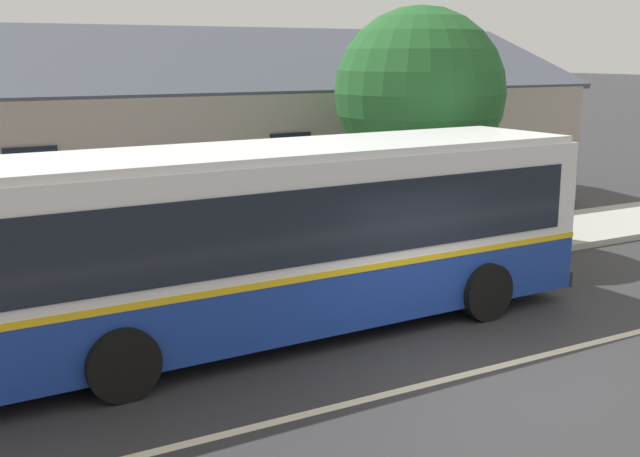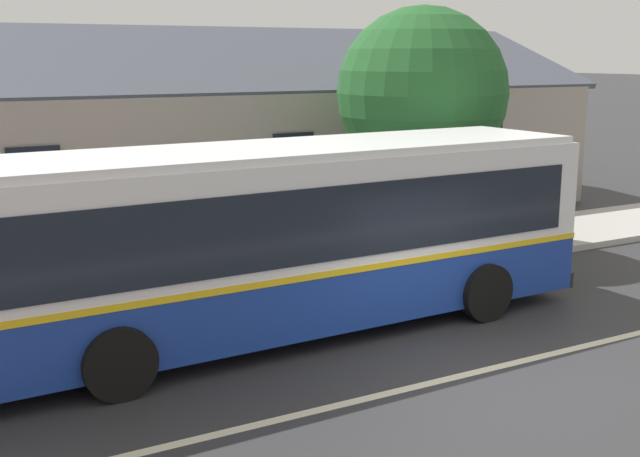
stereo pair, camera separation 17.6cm
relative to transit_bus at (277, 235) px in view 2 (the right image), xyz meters
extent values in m
plane|color=#2D2D30|center=(1.82, -2.90, -1.64)|extent=(300.00, 300.00, 0.00)
cube|color=#ADAAA3|center=(1.82, 3.10, -1.57)|extent=(60.00, 3.00, 0.15)
cube|color=beige|center=(1.82, -2.90, -1.64)|extent=(60.00, 0.16, 0.01)
cube|color=gray|center=(0.46, 10.99, 0.12)|extent=(26.21, 9.43, 3.52)
cube|color=#424751|center=(0.46, 8.64, 2.70)|extent=(26.81, 4.77, 1.81)
cube|color=#424751|center=(0.46, 13.35, 2.70)|extent=(26.81, 4.77, 1.81)
cube|color=black|center=(-2.60, 6.25, 0.29)|extent=(1.10, 0.06, 1.30)
cube|color=black|center=(3.52, 6.25, 0.29)|extent=(1.10, 0.06, 1.30)
cube|color=black|center=(9.63, 6.25, 0.29)|extent=(1.10, 0.06, 1.30)
cube|color=#4C3323|center=(4.39, 6.25, -0.59)|extent=(1.00, 0.06, 2.10)
cube|color=navy|center=(-0.02, 0.00, -0.90)|extent=(10.88, 2.78, 0.93)
cube|color=gold|center=(-0.02, 0.00, -0.38)|extent=(10.90, 2.80, 0.10)
cube|color=white|center=(-0.02, 0.00, 0.48)|extent=(10.88, 2.78, 1.62)
cube|color=white|center=(-0.02, 0.00, 1.35)|extent=(10.66, 2.65, 0.12)
cube|color=black|center=(-0.05, 1.26, 0.38)|extent=(9.95, 0.29, 1.12)
cube|color=black|center=(0.02, -1.27, 0.38)|extent=(9.95, 0.29, 1.12)
cube|color=black|center=(5.41, 0.14, 0.38)|extent=(0.10, 2.20, 1.12)
cube|color=black|center=(5.41, 0.14, 1.15)|extent=(0.09, 1.75, 0.24)
cube|color=black|center=(5.43, 0.14, -1.24)|extent=(0.15, 2.50, 0.28)
cube|color=#B21919|center=(-1.40, 1.23, -0.90)|extent=(3.03, 0.11, 0.65)
cube|color=black|center=(4.17, 1.38, -0.22)|extent=(0.90, 0.05, 2.30)
cylinder|color=black|center=(3.30, 1.34, -1.14)|extent=(1.01, 0.31, 1.00)
cylinder|color=black|center=(3.37, -1.16, -1.14)|extent=(1.01, 0.31, 1.00)
cylinder|color=black|center=(-3.02, 1.17, -1.14)|extent=(1.01, 0.31, 1.00)
cylinder|color=black|center=(-2.96, -1.33, -1.14)|extent=(1.01, 0.31, 1.00)
cube|color=brown|center=(-3.18, 3.24, -1.04)|extent=(1.75, 0.10, 0.04)
cube|color=brown|center=(-3.18, 3.10, -1.04)|extent=(1.75, 0.10, 0.04)
cube|color=brown|center=(-3.18, 2.95, -1.04)|extent=(1.75, 0.10, 0.04)
cube|color=brown|center=(-3.18, 2.83, -0.74)|extent=(1.75, 0.04, 0.10)
cube|color=brown|center=(-3.18, 2.83, -0.60)|extent=(1.75, 0.04, 0.10)
cube|color=black|center=(-2.48, 3.10, -1.27)|extent=(0.08, 0.43, 0.45)
cylinder|color=#4C3828|center=(5.49, 3.71, -0.47)|extent=(0.41, 0.41, 2.35)
sphere|color=#235B28|center=(5.49, 3.71, 1.97)|extent=(3.88, 3.88, 3.88)
sphere|color=#235B28|center=(5.31, 3.23, 1.38)|extent=(2.50, 2.50, 2.50)
cylinder|color=gray|center=(6.25, 2.10, -0.29)|extent=(0.07, 0.07, 2.40)
cube|color=#1959A5|center=(6.25, 2.08, 0.66)|extent=(0.36, 0.03, 0.48)
camera|label=1|loc=(-5.60, -11.15, 2.80)|focal=45.00mm
camera|label=2|loc=(-5.44, -11.24, 2.80)|focal=45.00mm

